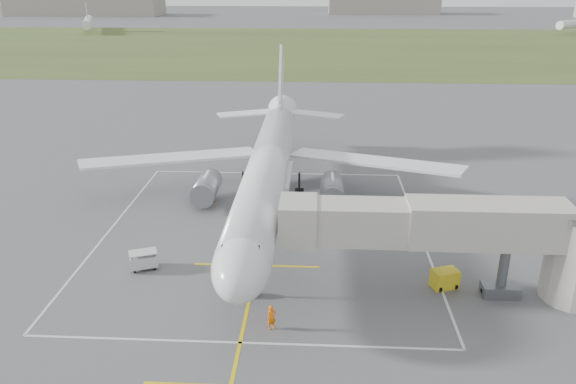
# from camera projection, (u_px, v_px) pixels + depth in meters

# --- Properties ---
(ground) EXTENTS (700.00, 700.00, 0.00)m
(ground) POSITION_uv_depth(u_px,v_px,m) (268.00, 215.00, 54.00)
(ground) COLOR #4E4E50
(ground) RESTS_ON ground
(grass_strip) EXTENTS (700.00, 120.00, 0.02)m
(grass_strip) POSITION_uv_depth(u_px,v_px,m) (304.00, 47.00, 174.79)
(grass_strip) COLOR #3E4E22
(grass_strip) RESTS_ON ground
(apron_markings) EXTENTS (28.20, 60.00, 0.01)m
(apron_markings) POSITION_uv_depth(u_px,v_px,m) (262.00, 242.00, 48.59)
(apron_markings) COLOR yellow
(apron_markings) RESTS_ON ground
(airliner) EXTENTS (38.93, 46.75, 13.52)m
(airliner) POSITION_uv_depth(u_px,v_px,m) (268.00, 169.00, 53.08)
(airliner) COLOR silver
(airliner) RESTS_ON ground
(jet_bridge) EXTENTS (23.40, 5.00, 7.20)m
(jet_bridge) POSITION_uv_depth(u_px,v_px,m) (475.00, 236.00, 38.94)
(jet_bridge) COLOR #ADA69C
(jet_bridge) RESTS_ON ground
(gpu_unit) EXTENTS (2.16, 1.80, 1.40)m
(gpu_unit) POSITION_uv_depth(u_px,v_px,m) (445.00, 279.00, 41.44)
(gpu_unit) COLOR gold
(gpu_unit) RESTS_ON ground
(baggage_cart) EXTENTS (2.44, 1.96, 1.48)m
(baggage_cart) POSITION_uv_depth(u_px,v_px,m) (144.00, 260.00, 43.98)
(baggage_cart) COLOR silver
(baggage_cart) RESTS_ON ground
(ramp_worker_nose) EXTENTS (0.75, 0.67, 1.72)m
(ramp_worker_nose) POSITION_uv_depth(u_px,v_px,m) (272.00, 317.00, 36.50)
(ramp_worker_nose) COLOR orange
(ramp_worker_nose) RESTS_ON ground
(ramp_worker_wing) EXTENTS (0.99, 1.02, 1.65)m
(ramp_worker_wing) POSITION_uv_depth(u_px,v_px,m) (214.00, 193.00, 57.16)
(ramp_worker_wing) COLOR orange
(ramp_worker_wing) RESTS_ON ground
(distant_hangars) EXTENTS (345.00, 49.00, 12.00)m
(distant_hangars) POSITION_uv_depth(u_px,v_px,m) (280.00, 5.00, 299.31)
(distant_hangars) COLOR gray
(distant_hangars) RESTS_ON ground
(distant_aircraft) EXTENTS (210.86, 31.25, 8.85)m
(distant_aircraft) POSITION_uv_depth(u_px,v_px,m) (332.00, 22.00, 216.17)
(distant_aircraft) COLOR silver
(distant_aircraft) RESTS_ON ground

